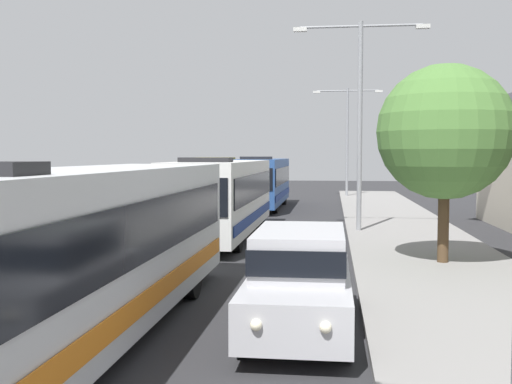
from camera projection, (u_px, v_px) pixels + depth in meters
name	position (u px, v px, depth m)	size (l,w,h in m)	color
bus_lead	(87.00, 246.00, 10.78)	(2.58, 12.12, 3.21)	silver
bus_second_in_line	(223.00, 195.00, 24.26)	(2.58, 11.32, 3.21)	silver
bus_middle	(263.00, 181.00, 37.84)	(2.58, 10.75, 3.21)	#284C8C
white_suv	(300.00, 276.00, 11.39)	(1.86, 5.01, 1.90)	#B7B7BC
box_truck_oncoming	(206.00, 181.00, 37.05)	(2.35, 7.96, 3.15)	maroon
streetlamp_mid	(360.00, 105.00, 25.27)	(5.53, 0.28, 8.62)	gray
streetlamp_far	(347.00, 131.00, 47.32)	(5.30, 0.28, 8.30)	gray
roadside_tree	(445.00, 132.00, 17.75)	(3.94, 3.94, 5.78)	#4C3823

